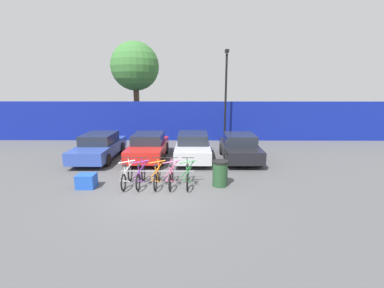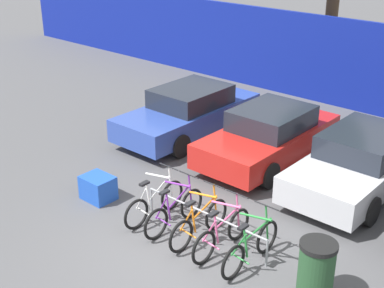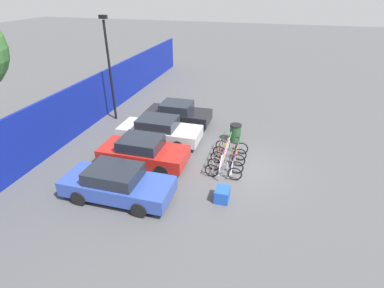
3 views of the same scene
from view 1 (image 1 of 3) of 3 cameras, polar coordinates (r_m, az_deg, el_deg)
ground_plane at (r=10.10m, az=-8.47°, el=-10.19°), size 120.00×120.00×0.00m
hoarding_wall at (r=18.92m, az=-4.24°, el=5.09°), size 36.00×0.16×2.86m
bike_rack at (r=10.55m, az=-7.63°, el=-6.40°), size 2.98×0.04×0.57m
bicycle_white at (r=10.68m, az=-14.27°, el=-7.00°), size 0.68×1.71×1.05m
bicycle_purple at (r=10.55m, az=-11.32°, el=-7.09°), size 0.68×1.71×1.05m
bicycle_orange at (r=10.44m, az=-7.75°, el=-7.17°), size 0.68×1.71×1.05m
bicycle_pink at (r=10.38m, az=-4.67°, el=-7.22°), size 0.68×1.71×1.05m
bicycle_green at (r=10.34m, az=-0.98°, el=-7.25°), size 0.68×1.71×1.05m
car_blue at (r=14.92m, az=-19.88°, el=-0.54°), size 1.91×4.49×1.40m
car_red at (r=14.26m, az=-9.66°, el=-0.55°), size 1.91×4.21×1.40m
car_silver at (r=14.14m, az=0.20°, el=-0.47°), size 1.91×4.49×1.40m
car_black at (r=14.12m, az=10.54°, el=-0.72°), size 1.91×3.96×1.40m
lamp_post at (r=17.83m, az=7.51°, el=11.21°), size 0.24×0.44×6.28m
trash_bin at (r=10.35m, az=6.27°, el=-6.47°), size 0.63×0.63×1.03m
cargo_crate at (r=10.98m, az=-22.39°, el=-7.60°), size 0.70×0.56×0.55m
tree_behind_hoarding at (r=21.05m, az=-12.54°, el=16.36°), size 3.69×3.69×7.28m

